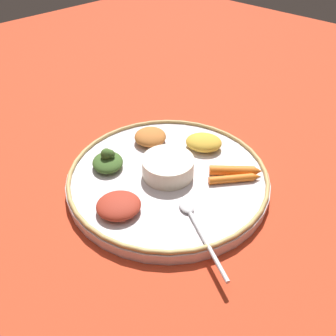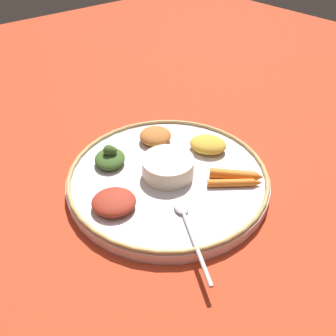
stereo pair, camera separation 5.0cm
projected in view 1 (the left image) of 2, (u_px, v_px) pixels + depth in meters
ground_plane at (168, 182)px, 0.68m from camera, size 2.40×2.40×0.00m
platter at (168, 178)px, 0.68m from camera, size 0.38×0.38×0.02m
platter_rim at (168, 173)px, 0.67m from camera, size 0.38×0.38×0.01m
center_bowl at (168, 166)px, 0.66m from camera, size 0.10×0.10×0.04m
spoon at (196, 224)px, 0.57m from camera, size 0.16×0.09×0.01m
greens_pile at (108, 161)px, 0.68m from camera, size 0.09×0.09×0.04m
carrot_near_spoon at (234, 179)px, 0.65m from camera, size 0.07×0.09×0.01m
carrot_outer at (235, 171)px, 0.66m from camera, size 0.09×0.08×0.02m
mound_beet at (119, 205)px, 0.59m from camera, size 0.10×0.10×0.02m
mound_chickpea at (150, 137)px, 0.75m from camera, size 0.09×0.09×0.03m
mound_lentil_yellow at (204, 142)px, 0.73m from camera, size 0.10×0.09×0.03m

